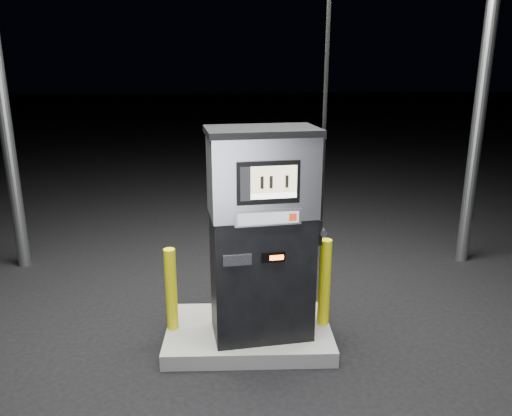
{
  "coord_description": "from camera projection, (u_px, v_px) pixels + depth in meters",
  "views": [
    {
      "loc": [
        -0.07,
        -4.37,
        2.66
      ],
      "look_at": [
        0.07,
        0.0,
        1.37
      ],
      "focal_mm": 35.0,
      "sensor_mm": 36.0,
      "label": 1
    }
  ],
  "objects": [
    {
      "name": "ground",
      "position": [
        249.0,
        340.0,
        4.94
      ],
      "size": [
        80.0,
        80.0,
        0.0
      ],
      "primitive_type": "plane",
      "color": "black",
      "rests_on": "ground"
    },
    {
      "name": "pump_island",
      "position": [
        249.0,
        333.0,
        4.92
      ],
      "size": [
        1.6,
        1.0,
        0.15
      ],
      "primitive_type": "cube",
      "color": "slate",
      "rests_on": "ground"
    },
    {
      "name": "fuel_dispenser",
      "position": [
        262.0,
        233.0,
        4.52
      ],
      "size": [
        1.12,
        0.72,
        4.07
      ],
      "rotation": [
        0.0,
        0.0,
        0.15
      ],
      "color": "black",
      "rests_on": "pump_island"
    },
    {
      "name": "bollard_left",
      "position": [
        171.0,
        289.0,
        4.76
      ],
      "size": [
        0.11,
        0.11,
        0.82
      ],
      "primitive_type": "cylinder",
      "rotation": [
        0.0,
        0.0,
        0.02
      ],
      "color": "yellow",
      "rests_on": "pump_island"
    },
    {
      "name": "bollard_right",
      "position": [
        324.0,
        282.0,
        4.85
      ],
      "size": [
        0.12,
        0.12,
        0.88
      ],
      "primitive_type": "cylinder",
      "rotation": [
        0.0,
        0.0,
        0.05
      ],
      "color": "yellow",
      "rests_on": "pump_island"
    }
  ]
}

